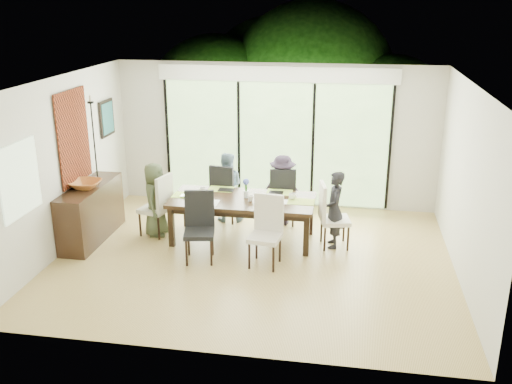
% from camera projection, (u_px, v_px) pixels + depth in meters
% --- Properties ---
extents(floor, '(6.00, 5.00, 0.01)m').
position_uv_depth(floor, '(253.00, 259.00, 8.77)').
color(floor, olive).
rests_on(floor, ground).
extents(ceiling, '(6.00, 5.00, 0.01)m').
position_uv_depth(ceiling, '(253.00, 82.00, 7.89)').
color(ceiling, white).
rests_on(ceiling, wall_back).
extents(wall_back, '(6.00, 0.02, 2.70)m').
position_uv_depth(wall_back, '(276.00, 136.00, 10.67)').
color(wall_back, beige).
rests_on(wall_back, floor).
extents(wall_front, '(6.00, 0.02, 2.70)m').
position_uv_depth(wall_front, '(213.00, 244.00, 5.99)').
color(wall_front, beige).
rests_on(wall_front, floor).
extents(wall_left, '(0.02, 5.00, 2.70)m').
position_uv_depth(wall_left, '(61.00, 165.00, 8.80)').
color(wall_left, silver).
rests_on(wall_left, floor).
extents(wall_right, '(0.02, 5.00, 2.70)m').
position_uv_depth(wall_right, '(468.00, 186.00, 7.86)').
color(wall_right, silver).
rests_on(wall_right, floor).
extents(glass_doors, '(4.20, 0.02, 2.30)m').
position_uv_depth(glass_doors, '(276.00, 144.00, 10.68)').
color(glass_doors, '#598C3F').
rests_on(glass_doors, wall_back).
extents(blinds_header, '(4.40, 0.06, 0.28)m').
position_uv_depth(blinds_header, '(276.00, 74.00, 10.25)').
color(blinds_header, white).
rests_on(blinds_header, wall_back).
extents(mullion_a, '(0.05, 0.04, 2.30)m').
position_uv_depth(mullion_a, '(168.00, 140.00, 11.00)').
color(mullion_a, black).
rests_on(mullion_a, wall_back).
extents(mullion_b, '(0.05, 0.04, 2.30)m').
position_uv_depth(mullion_b, '(239.00, 143.00, 10.78)').
color(mullion_b, black).
rests_on(mullion_b, wall_back).
extents(mullion_c, '(0.05, 0.04, 2.30)m').
position_uv_depth(mullion_c, '(313.00, 146.00, 10.57)').
color(mullion_c, black).
rests_on(mullion_c, wall_back).
extents(mullion_d, '(0.05, 0.04, 2.30)m').
position_uv_depth(mullion_d, '(390.00, 149.00, 10.35)').
color(mullion_d, black).
rests_on(mullion_d, wall_back).
extents(side_window, '(0.02, 0.90, 1.00)m').
position_uv_depth(side_window, '(20.00, 179.00, 7.63)').
color(side_window, '#8CAD7F').
rests_on(side_window, wall_left).
extents(deck, '(6.00, 1.80, 0.10)m').
position_uv_depth(deck, '(281.00, 191.00, 11.96)').
color(deck, brown).
rests_on(deck, ground).
extents(rail_top, '(6.00, 0.08, 0.06)m').
position_uv_depth(rail_top, '(286.00, 154.00, 12.51)').
color(rail_top, brown).
rests_on(rail_top, deck).
extents(foliage_left, '(3.20, 3.20, 3.20)m').
position_uv_depth(foliage_left, '(216.00, 103.00, 13.43)').
color(foliage_left, '#14380F').
rests_on(foliage_left, ground).
extents(foliage_mid, '(4.00, 4.00, 4.00)m').
position_uv_depth(foliage_mid, '(311.00, 86.00, 13.53)').
color(foliage_mid, '#14380F').
rests_on(foliage_mid, ground).
extents(foliage_right, '(2.80, 2.80, 2.80)m').
position_uv_depth(foliage_right, '(389.00, 118.00, 12.68)').
color(foliage_right, '#14380F').
rests_on(foliage_right, ground).
extents(foliage_far, '(3.60, 3.60, 3.60)m').
position_uv_depth(foliage_far, '(273.00, 89.00, 14.40)').
color(foliage_far, '#14380F').
rests_on(foliage_far, ground).
extents(table_top, '(2.33, 1.07, 0.06)m').
position_uv_depth(table_top, '(243.00, 200.00, 9.22)').
color(table_top, black).
rests_on(table_top, floor).
extents(table_apron, '(2.13, 0.87, 0.10)m').
position_uv_depth(table_apron, '(243.00, 205.00, 9.25)').
color(table_apron, black).
rests_on(table_apron, floor).
extents(table_leg_fl, '(0.09, 0.09, 0.67)m').
position_uv_depth(table_leg_fl, '(171.00, 227.00, 9.11)').
color(table_leg_fl, black).
rests_on(table_leg_fl, floor).
extents(table_leg_fr, '(0.09, 0.09, 0.67)m').
position_uv_depth(table_leg_fr, '(306.00, 236.00, 8.77)').
color(table_leg_fr, black).
rests_on(table_leg_fr, floor).
extents(table_leg_bl, '(0.09, 0.09, 0.67)m').
position_uv_depth(table_leg_bl, '(186.00, 208.00, 9.91)').
color(table_leg_bl, black).
rests_on(table_leg_bl, floor).
extents(table_leg_br, '(0.09, 0.09, 0.67)m').
position_uv_depth(table_leg_br, '(311.00, 216.00, 9.57)').
color(table_leg_br, black).
rests_on(table_leg_br, floor).
extents(chair_left_end, '(0.54, 0.54, 1.07)m').
position_uv_depth(chair_left_end, '(154.00, 204.00, 9.51)').
color(chair_left_end, beige).
rests_on(chair_left_end, floor).
extents(chair_right_end, '(0.53, 0.53, 1.07)m').
position_uv_depth(chair_right_end, '(335.00, 215.00, 9.04)').
color(chair_right_end, white).
rests_on(chair_right_end, floor).
extents(chair_far_left, '(0.53, 0.53, 1.07)m').
position_uv_depth(chair_far_left, '(227.00, 192.00, 10.14)').
color(chair_far_left, black).
rests_on(chair_far_left, floor).
extents(chair_far_right, '(0.50, 0.50, 1.07)m').
position_uv_depth(chair_far_right, '(282.00, 195.00, 9.98)').
color(chair_far_right, black).
rests_on(chair_far_right, floor).
extents(chair_near_left, '(0.52, 0.52, 1.07)m').
position_uv_depth(chair_near_left, '(199.00, 228.00, 8.54)').
color(chair_near_left, black).
rests_on(chair_near_left, floor).
extents(chair_near_right, '(0.50, 0.50, 1.07)m').
position_uv_depth(chair_near_right, '(265.00, 232.00, 8.39)').
color(chair_near_right, silver).
rests_on(chair_near_right, floor).
extents(person_left_end, '(0.39, 0.60, 1.25)m').
position_uv_depth(person_left_end, '(155.00, 199.00, 9.48)').
color(person_left_end, '#414C32').
rests_on(person_left_end, floor).
extents(person_right_end, '(0.43, 0.62, 1.25)m').
position_uv_depth(person_right_end, '(334.00, 210.00, 9.01)').
color(person_right_end, black).
rests_on(person_right_end, floor).
extents(person_far_left, '(0.63, 0.44, 1.25)m').
position_uv_depth(person_far_left, '(226.00, 187.00, 10.09)').
color(person_far_left, '#708CA2').
rests_on(person_far_left, floor).
extents(person_far_right, '(0.60, 0.39, 1.25)m').
position_uv_depth(person_far_right, '(282.00, 190.00, 9.93)').
color(person_far_right, '#291F2F').
rests_on(person_far_right, floor).
extents(placemat_left, '(0.43, 0.31, 0.01)m').
position_uv_depth(placemat_left, '(186.00, 195.00, 9.36)').
color(placemat_left, '#9FC646').
rests_on(placemat_left, table_top).
extents(placemat_right, '(0.43, 0.31, 0.01)m').
position_uv_depth(placemat_right, '(301.00, 202.00, 9.06)').
color(placemat_right, '#8DA43A').
rests_on(placemat_right, table_top).
extents(placemat_far_l, '(0.43, 0.31, 0.01)m').
position_uv_depth(placemat_far_l, '(221.00, 189.00, 9.66)').
color(placemat_far_l, '#A5C546').
rests_on(placemat_far_l, table_top).
extents(placemat_far_r, '(0.43, 0.31, 0.01)m').
position_uv_depth(placemat_far_r, '(279.00, 192.00, 9.50)').
color(placemat_far_r, '#98B841').
rests_on(placemat_far_r, table_top).
extents(placemat_paper, '(0.43, 0.31, 0.01)m').
position_uv_depth(placemat_paper, '(205.00, 203.00, 9.02)').
color(placemat_paper, white).
rests_on(placemat_paper, table_top).
extents(tablet_far_l, '(0.25, 0.17, 0.01)m').
position_uv_depth(tablet_far_l, '(226.00, 190.00, 9.59)').
color(tablet_far_l, black).
rests_on(tablet_far_l, table_top).
extents(tablet_far_r, '(0.23, 0.16, 0.01)m').
position_uv_depth(tablet_far_r, '(276.00, 193.00, 9.46)').
color(tablet_far_r, black).
rests_on(tablet_far_r, table_top).
extents(papers, '(0.29, 0.21, 0.00)m').
position_uv_depth(papers, '(285.00, 202.00, 9.06)').
color(papers, white).
rests_on(papers, table_top).
extents(platter_base, '(0.25, 0.25, 0.02)m').
position_uv_depth(platter_base, '(205.00, 202.00, 9.01)').
color(platter_base, white).
rests_on(platter_base, table_top).
extents(platter_snacks, '(0.19, 0.19, 0.01)m').
position_uv_depth(platter_snacks, '(205.00, 201.00, 9.01)').
color(platter_snacks, orange).
rests_on(platter_snacks, table_top).
extents(vase, '(0.08, 0.08, 0.12)m').
position_uv_depth(vase, '(246.00, 194.00, 9.23)').
color(vase, silver).
rests_on(vase, table_top).
extents(hyacinth_stems, '(0.04, 0.04, 0.16)m').
position_uv_depth(hyacinth_stems, '(246.00, 187.00, 9.19)').
color(hyacinth_stems, '#337226').
rests_on(hyacinth_stems, table_top).
extents(hyacinth_blooms, '(0.11, 0.11, 0.11)m').
position_uv_depth(hyacinth_blooms, '(246.00, 182.00, 9.16)').
color(hyacinth_blooms, '#5262CF').
rests_on(hyacinth_blooms, table_top).
extents(laptop, '(0.34, 0.24, 0.03)m').
position_uv_depth(laptop, '(190.00, 197.00, 9.25)').
color(laptop, silver).
rests_on(laptop, table_top).
extents(cup_a, '(0.15, 0.15, 0.09)m').
position_uv_depth(cup_a, '(203.00, 190.00, 9.45)').
color(cup_a, white).
rests_on(cup_a, table_top).
extents(cup_b, '(0.14, 0.14, 0.09)m').
position_uv_depth(cup_b, '(251.00, 198.00, 9.08)').
color(cup_b, white).
rests_on(cup_b, table_top).
extents(cup_c, '(0.13, 0.13, 0.09)m').
position_uv_depth(cup_c, '(292.00, 196.00, 9.17)').
color(cup_c, white).
rests_on(cup_c, table_top).
extents(book, '(0.21, 0.25, 0.02)m').
position_uv_depth(book, '(258.00, 198.00, 9.22)').
color(book, white).
rests_on(book, table_top).
extents(sideboard, '(0.46, 1.64, 0.92)m').
position_uv_depth(sideboard, '(91.00, 213.00, 9.36)').
color(sideboard, black).
rests_on(sideboard, floor).
extents(bowl, '(0.49, 0.49, 0.12)m').
position_uv_depth(bowl, '(85.00, 184.00, 9.09)').
color(bowl, '#9B5221').
rests_on(bowl, sideboard).
extents(candlestick_base, '(0.10, 0.10, 0.04)m').
position_uv_depth(candlestick_base, '(98.00, 178.00, 9.53)').
color(candlestick_base, black).
rests_on(candlestick_base, sideboard).
extents(candlestick_shaft, '(0.02, 0.02, 1.28)m').
position_uv_depth(candlestick_shaft, '(94.00, 141.00, 9.32)').
color(candlestick_shaft, black).
rests_on(candlestick_shaft, sideboard).
extents(candlestick_pan, '(0.10, 0.10, 0.03)m').
position_uv_depth(candlestick_pan, '(90.00, 102.00, 9.11)').
color(candlestick_pan, black).
rests_on(candlestick_pan, sideboard).
extents(candle, '(0.04, 0.04, 0.10)m').
position_uv_depth(candle, '(90.00, 98.00, 9.09)').
color(candle, silver).
rests_on(candle, sideboard).
extents(tapestry, '(0.02, 1.00, 1.50)m').
position_uv_depth(tapestry, '(74.00, 137.00, 9.06)').
color(tapestry, maroon).
rests_on(tapestry, wall_left).
extents(art_frame, '(0.03, 0.55, 0.65)m').
position_uv_depth(art_frame, '(107.00, 118.00, 10.25)').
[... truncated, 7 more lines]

